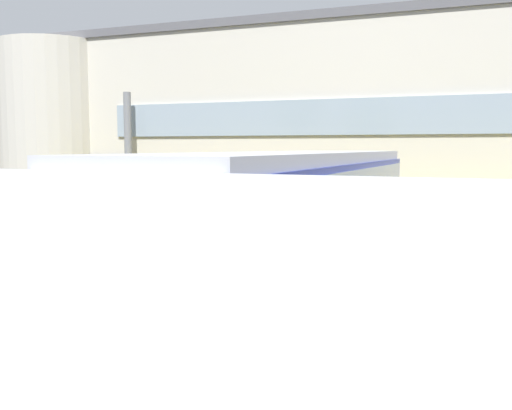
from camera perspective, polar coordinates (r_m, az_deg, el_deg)
The scene contains 9 objects.
ground_plane at distance 14.56m, azimuth -6.02°, elevation -5.26°, with size 80.00×90.00×0.02m, color #2B2B2D.
bay_paint_stripes at distance 10.03m, azimuth -6.68°, elevation -10.30°, with size 4.40×3.96×0.01m.
terminal_building at distance 25.39m, azimuth 4.51°, elevation 7.80°, with size 22.56×13.80×7.34m.
boarding_curb at distance 18.89m, azimuth 0.58°, elevation -2.41°, with size 24.76×2.00×0.15m, color yellow.
entry_support_column at distance 21.78m, azimuth -12.79°, elevation 4.93°, with size 0.28×0.28×4.69m, color slate.
bus_main_foreground at distance 10.31m, azimuth 2.93°, elevation -2.27°, with size 3.35×10.62×2.70m.
passenger_near_column at distance 20.61m, azimuth -12.32°, elevation 0.96°, with size 0.59×0.24×1.68m.
passenger_by_doorway at distance 20.00m, azimuth -10.23°, elevation 0.96°, with size 0.52×0.49×1.68m.
passenger_at_curb_edge at distance 19.52m, azimuth -5.98°, elevation 0.80°, with size 0.59×0.27×1.68m.
Camera 1 is at (6.48, -12.73, 2.79)m, focal length 39.55 mm.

